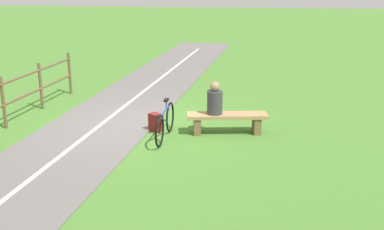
{
  "coord_description": "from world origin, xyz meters",
  "views": [
    {
      "loc": [
        -2.8,
        10.7,
        3.58
      ],
      "look_at": [
        -1.52,
        1.35,
        0.72
      ],
      "focal_mm": 44.37,
      "sensor_mm": 36.0,
      "label": 1
    }
  ],
  "objects_px": {
    "bench": "(227,120)",
    "backpack": "(156,122)",
    "bicycle": "(165,123)",
    "person_seated": "(215,100)"
  },
  "relations": [
    {
      "from": "bench",
      "to": "backpack",
      "type": "relative_size",
      "value": 4.44
    },
    {
      "from": "bench",
      "to": "bicycle",
      "type": "relative_size",
      "value": 1.09
    },
    {
      "from": "bench",
      "to": "person_seated",
      "type": "bearing_deg",
      "value": 0.0
    },
    {
      "from": "person_seated",
      "to": "backpack",
      "type": "height_order",
      "value": "person_seated"
    },
    {
      "from": "person_seated",
      "to": "backpack",
      "type": "bearing_deg",
      "value": -7.98
    },
    {
      "from": "person_seated",
      "to": "backpack",
      "type": "xyz_separation_m",
      "value": [
        1.37,
        0.03,
        -0.58
      ]
    },
    {
      "from": "person_seated",
      "to": "bicycle",
      "type": "xyz_separation_m",
      "value": [
        1.05,
        0.53,
        -0.42
      ]
    },
    {
      "from": "person_seated",
      "to": "bench",
      "type": "bearing_deg",
      "value": -180.0
    },
    {
      "from": "bench",
      "to": "bicycle",
      "type": "bearing_deg",
      "value": 13.79
    },
    {
      "from": "person_seated",
      "to": "backpack",
      "type": "distance_m",
      "value": 1.48
    }
  ]
}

